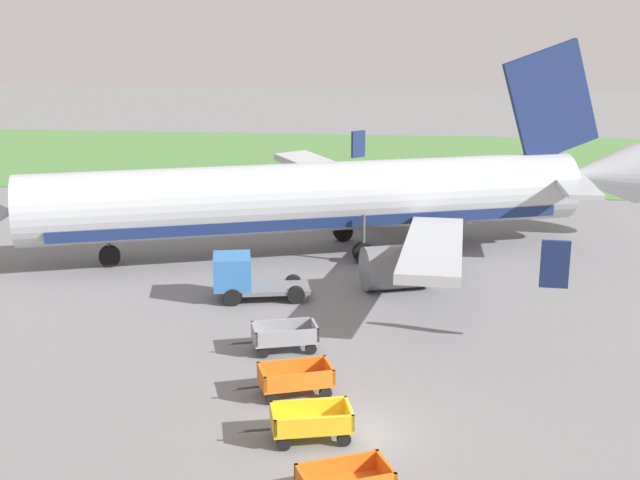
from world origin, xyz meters
name	(u,v)px	position (x,y,z in m)	size (l,w,h in m)	color
ground_plane	(350,432)	(0.00, 0.00, 0.00)	(220.00, 220.00, 0.00)	slate
grass_strip	(387,160)	(0.00, 48.96, 0.03)	(220.00, 28.00, 0.06)	#518442
airplane	(327,198)	(-2.62, 20.26, 3.05)	(36.74, 29.87, 11.34)	#B2B7BC
baggage_cart_third_in_row	(311,422)	(-1.20, -0.57, 0.60)	(3.62, 1.96, 1.07)	gold
baggage_cart_fourth_in_row	(295,379)	(-2.09, 2.57, 0.60)	(3.59, 2.16, 1.07)	orange
baggage_cart_far_end	(284,336)	(-3.01, 6.46, 0.60)	(3.61, 2.07, 1.07)	gray
service_truck_beside_carts	(243,276)	(-5.75, 12.35, 1.10)	(4.66, 2.73, 2.10)	slate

